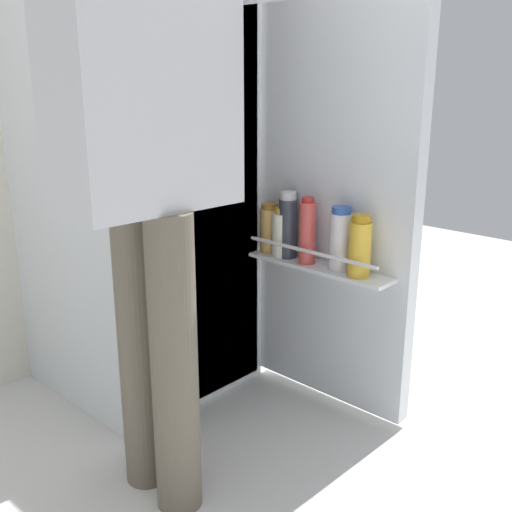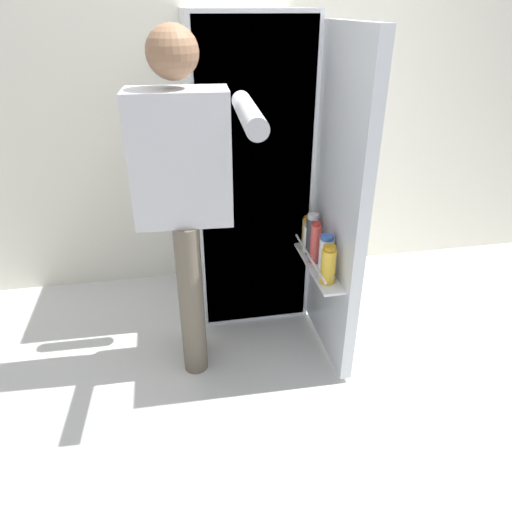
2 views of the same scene
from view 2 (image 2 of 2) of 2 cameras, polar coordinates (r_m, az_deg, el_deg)
The scene contains 4 objects.
ground_plane at distance 2.62m, azimuth 1.10°, elevation -11.02°, with size 5.82×5.82×0.00m, color silver.
kitchen_wall at distance 2.97m, azimuth -2.57°, elevation 21.62°, with size 4.40×0.10×2.63m, color silver.
refrigerator at distance 2.67m, azimuth -0.40°, elevation 10.04°, with size 0.67×1.23×1.65m.
person at distance 2.09m, azimuth -8.67°, elevation 8.42°, with size 0.53×0.75×1.61m.
Camera 2 is at (-0.42, -1.98, 1.67)m, focal length 32.68 mm.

